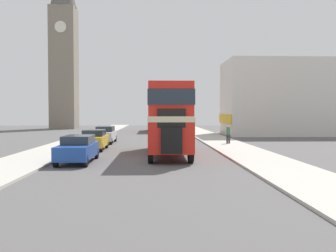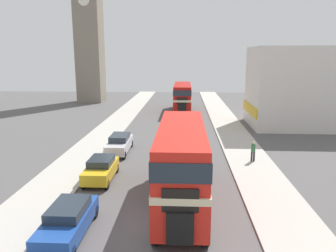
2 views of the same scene
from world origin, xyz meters
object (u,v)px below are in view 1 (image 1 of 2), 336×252
Objects in this scene: pedestrian_walking at (228,133)px; church_tower at (64,37)px; bus_distant at (159,115)px; car_parked_near at (78,149)px; car_parked_mid at (94,140)px; double_decker_bus at (168,114)px; car_parked_far at (105,134)px.

church_tower is (-22.05, 33.67, 14.83)m from pedestrian_walking.
bus_distant is 35.02m from car_parked_near.
bus_distant is 2.33× the size of car_parked_near.
car_parked_near is at bearing -75.70° from church_tower.
church_tower reaches higher than pedestrian_walking.
car_parked_mid is 11.63m from pedestrian_walking.
double_decker_bus is at bearing 34.76° from car_parked_near.
pedestrian_walking is at bearing 46.16° from car_parked_near.
pedestrian_walking is at bearing 53.83° from double_decker_bus.
pedestrian_walking reaches higher than car_parked_far.
double_decker_bus is at bearing -68.09° from church_tower.
bus_distant is at bearing 79.28° from car_parked_mid.
car_parked_far is (-5.39, 9.76, -1.87)m from double_decker_bus.
car_parked_far is at bearing 90.03° from car_parked_mid.
bus_distant is 6.56× the size of pedestrian_walking.
double_decker_bus is 46.31m from church_tower.
pedestrian_walking is 0.05× the size of church_tower.
car_parked_far is at bearing 118.91° from double_decker_bus.
car_parked_near is 6.97m from car_parked_mid.
double_decker_bus is 0.33× the size of church_tower.
car_parked_far is 0.15× the size of church_tower.
double_decker_bus reaches higher than bus_distant.
double_decker_bus is at bearing -126.17° from pedestrian_walking.
church_tower reaches higher than car_parked_mid.
car_parked_far is at bearing -103.83° from bus_distant.
bus_distant is 2.31× the size of car_parked_far.
church_tower is at bearing 148.29° from bus_distant.
bus_distant is at bearing 90.28° from double_decker_bus.
car_parked_near is 48.59m from church_tower.
car_parked_far is (-5.24, -21.28, -1.65)m from bus_distant.
car_parked_mid is at bearing 147.88° from double_decker_bus.
car_parked_near is (-5.01, -34.62, -1.66)m from bus_distant.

